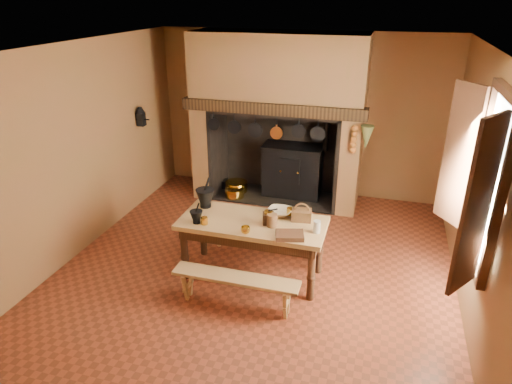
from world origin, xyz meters
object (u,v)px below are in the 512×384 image
at_px(iron_range, 293,170).
at_px(mixing_bowl, 280,212).
at_px(coffee_grinder, 268,217).
at_px(wicker_basket, 301,215).
at_px(work_table, 253,230).
at_px(bench_front, 236,284).

bearing_deg(iron_range, mixing_bowl, -82.30).
relative_size(coffee_grinder, mixing_bowl, 0.68).
bearing_deg(coffee_grinder, wicker_basket, 11.85).
height_order(iron_range, coffee_grinder, iron_range).
bearing_deg(wicker_basket, mixing_bowl, 159.09).
bearing_deg(iron_range, work_table, -89.17).
height_order(iron_range, work_table, iron_range).
distance_m(coffee_grinder, mixing_bowl, 0.28).
height_order(work_table, mixing_bowl, mixing_bowl).
xyz_separation_m(iron_range, work_table, (0.04, -2.61, 0.17)).
bearing_deg(wicker_basket, work_table, -168.49).
height_order(work_table, coffee_grinder, coffee_grinder).
relative_size(bench_front, coffee_grinder, 7.05).
distance_m(bench_front, mixing_bowl, 1.10).
distance_m(iron_range, coffee_grinder, 2.65).
height_order(iron_range, mixing_bowl, iron_range).
height_order(mixing_bowl, wicker_basket, wicker_basket).
relative_size(work_table, wicker_basket, 6.91).
xyz_separation_m(bench_front, wicker_basket, (0.57, 0.87, 0.55)).
bearing_deg(mixing_bowl, bench_front, -106.53).
relative_size(coffee_grinder, wicker_basket, 0.80).
relative_size(iron_range, mixing_bowl, 5.23).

